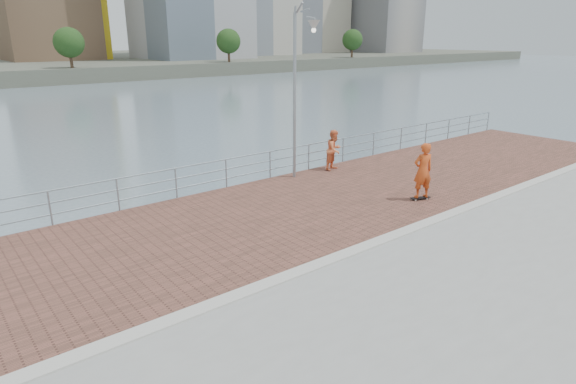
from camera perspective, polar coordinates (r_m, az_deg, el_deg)
water at (r=13.58m, az=5.48°, el=-15.46°), size 400.00×400.00×0.00m
brick_lane at (r=15.14m, az=-3.80°, el=-3.18°), size 40.00×6.80×0.02m
curb at (r=12.58m, az=5.76°, el=-7.72°), size 40.00×0.40×0.06m
guardrail at (r=17.68m, az=-10.19°, el=2.04°), size 39.06×0.06×1.13m
street_lamp at (r=18.48m, az=1.75°, el=14.98°), size 0.46×1.34×6.33m
skateboard at (r=17.43m, az=15.43°, el=-0.67°), size 0.73×0.43×0.08m
skateboarder at (r=17.15m, az=15.70°, el=2.47°), size 0.83×0.69×1.94m
bystander at (r=20.54m, az=5.50°, el=5.00°), size 0.97×0.83×1.71m
shoreline_trees at (r=87.02m, az=-27.45°, el=15.37°), size 144.79×4.92×6.56m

